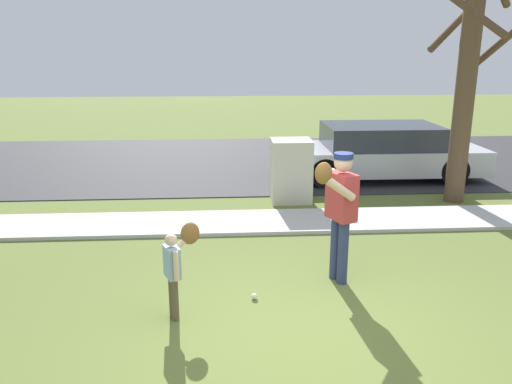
% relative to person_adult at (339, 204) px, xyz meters
% --- Properties ---
extents(ground_plane, '(48.00, 48.00, 0.00)m').
position_rel_person_adult_xyz_m(ground_plane, '(-0.62, 2.24, -1.06)').
color(ground_plane, olive).
extents(sidewalk_strip, '(36.00, 1.20, 0.06)m').
position_rel_person_adult_xyz_m(sidewalk_strip, '(-0.62, 2.34, -1.03)').
color(sidewalk_strip, beige).
rests_on(sidewalk_strip, ground).
extents(road_surface, '(36.00, 6.80, 0.02)m').
position_rel_person_adult_xyz_m(road_surface, '(-0.62, 7.34, -1.05)').
color(road_surface, '#2D2D30').
rests_on(road_surface, ground).
extents(person_adult, '(0.63, 0.79, 1.70)m').
position_rel_person_adult_xyz_m(person_adult, '(0.00, 0.00, 0.00)').
color(person_adult, navy).
rests_on(person_adult, ground).
extents(person_child, '(0.43, 0.52, 1.05)m').
position_rel_person_adult_xyz_m(person_child, '(-1.96, -0.75, -0.38)').
color(person_child, brown).
rests_on(person_child, ground).
extents(baseball, '(0.07, 0.07, 0.07)m').
position_rel_person_adult_xyz_m(baseball, '(-1.09, -0.43, -1.02)').
color(baseball, white).
rests_on(baseball, ground).
extents(utility_cabinet, '(0.77, 0.68, 1.22)m').
position_rel_person_adult_xyz_m(utility_cabinet, '(-0.12, 3.67, -0.45)').
color(utility_cabinet, beige).
rests_on(utility_cabinet, ground).
extents(street_tree_near, '(1.84, 1.88, 4.47)m').
position_rel_person_adult_xyz_m(street_tree_near, '(3.10, 3.44, 1.33)').
color(street_tree_near, brown).
rests_on(street_tree_near, ground).
extents(parked_sedan_silver, '(4.60, 1.80, 1.23)m').
position_rel_person_adult_xyz_m(parked_sedan_silver, '(2.15, 5.35, -0.44)').
color(parked_sedan_silver, silver).
rests_on(parked_sedan_silver, road_surface).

